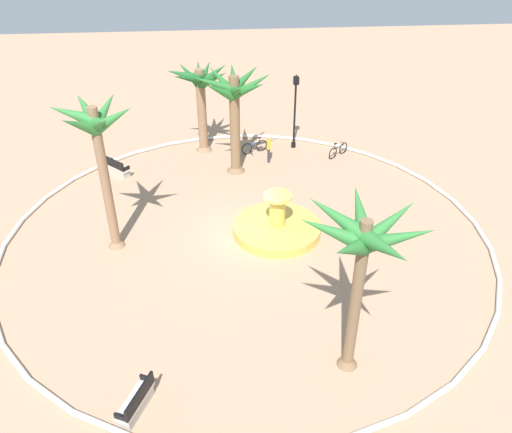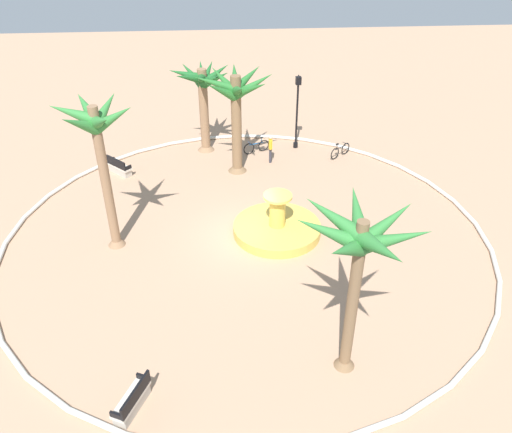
# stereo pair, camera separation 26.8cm
# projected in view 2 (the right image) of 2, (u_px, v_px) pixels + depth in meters

# --- Properties ---
(ground_plane) EXTENTS (80.00, 80.00, 0.00)m
(ground_plane) POSITION_uv_depth(u_px,v_px,m) (247.00, 235.00, 24.02)
(ground_plane) COLOR tan
(plaza_curb) EXTENTS (22.15, 22.15, 0.20)m
(plaza_curb) POSITION_uv_depth(u_px,v_px,m) (247.00, 233.00, 23.97)
(plaza_curb) COLOR silver
(plaza_curb) RESTS_ON ground
(fountain) EXTENTS (4.09, 4.09, 2.06)m
(fountain) POSITION_uv_depth(u_px,v_px,m) (277.00, 227.00, 24.01)
(fountain) COLOR gold
(fountain) RESTS_ON ground
(palm_tree_near_fountain) EXTENTS (3.68, 3.72, 5.28)m
(palm_tree_near_fountain) POSITION_uv_depth(u_px,v_px,m) (203.00, 88.00, 29.55)
(palm_tree_near_fountain) COLOR #8E6B4C
(palm_tree_near_fountain) RESTS_ON ground
(palm_tree_by_curb) EXTENTS (3.96, 4.09, 6.16)m
(palm_tree_by_curb) POSITION_uv_depth(u_px,v_px,m) (359.00, 249.00, 14.91)
(palm_tree_by_curb) COLOR brown
(palm_tree_by_curb) RESTS_ON ground
(palm_tree_mid_plaza) EXTENTS (4.30, 4.38, 5.76)m
(palm_tree_mid_plaza) POSITION_uv_depth(u_px,v_px,m) (236.00, 99.00, 27.13)
(palm_tree_mid_plaza) COLOR brown
(palm_tree_mid_plaza) RESTS_ON ground
(palm_tree_far_side) EXTENTS (3.50, 3.35, 6.86)m
(palm_tree_far_side) POSITION_uv_depth(u_px,v_px,m) (98.00, 140.00, 20.59)
(palm_tree_far_side) COLOR #8E6B4C
(palm_tree_far_side) RESTS_ON ground
(bench_east) EXTENTS (1.11, 1.66, 1.00)m
(bench_east) POSITION_uv_depth(u_px,v_px,m) (132.00, 402.00, 15.92)
(bench_east) COLOR beige
(bench_east) RESTS_ON ground
(bench_west) EXTENTS (1.49, 1.47, 1.00)m
(bench_west) POSITION_uv_depth(u_px,v_px,m) (120.00, 168.00, 28.90)
(bench_west) COLOR beige
(bench_west) RESTS_ON ground
(lamppost) EXTENTS (0.32, 0.32, 4.59)m
(lamppost) POSITION_uv_depth(u_px,v_px,m) (297.00, 106.00, 30.51)
(lamppost) COLOR black
(lamppost) RESTS_ON ground
(bicycle_red_frame) EXTENTS (1.61, 0.74, 0.94)m
(bicycle_red_frame) POSITION_uv_depth(u_px,v_px,m) (256.00, 147.00, 31.15)
(bicycle_red_frame) COLOR black
(bicycle_red_frame) RESTS_ON ground
(bicycle_by_lamppost) EXTENTS (1.38, 1.13, 0.94)m
(bicycle_by_lamppost) POSITION_uv_depth(u_px,v_px,m) (340.00, 151.00, 30.69)
(bicycle_by_lamppost) COLOR black
(bicycle_by_lamppost) RESTS_ON ground
(person_cyclist_helmet) EXTENTS (0.22, 0.53, 1.67)m
(person_cyclist_helmet) POSITION_uv_depth(u_px,v_px,m) (270.00, 147.00, 29.80)
(person_cyclist_helmet) COLOR #33333D
(person_cyclist_helmet) RESTS_ON ground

